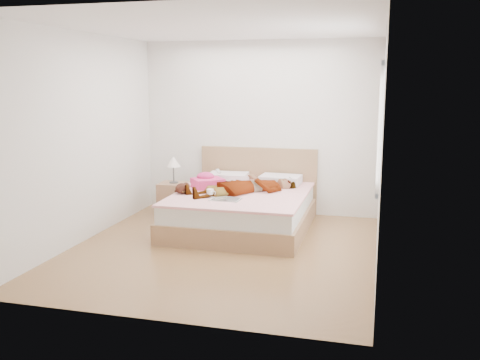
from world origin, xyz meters
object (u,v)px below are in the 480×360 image
Objects in this scene: magazine at (225,199)px; coffee_mug at (210,193)px; woman at (245,184)px; towel at (207,181)px; plush_toy at (182,188)px; phone at (218,171)px; bed at (243,208)px; nightstand at (174,197)px.

magazine is 0.26m from coffee_mug.
woman is at bearing 77.85° from magazine.
plush_toy is at bearing -113.27° from towel.
coffee_mug is at bearing -120.27° from phone.
magazine is (-0.12, -0.55, -0.10)m from woman.
coffee_mug is (-0.32, -0.47, 0.29)m from bed.
towel is at bearing 168.04° from bed.
towel is 0.50m from plush_toy.
woman is 0.57m from coffee_mug.
nightstand reaches higher than magazine.
woman reaches higher than towel.
phone is at bearing 70.78° from towel.
plush_toy is (-0.76, -0.34, 0.31)m from bed.
phone is 0.74× the size of coffee_mug.
towel is (-0.59, 0.14, -0.02)m from woman.
magazine is 1.38m from nightstand.
bed is at bearing -11.96° from towel.
phone is at bearing 141.56° from bed.
magazine is (0.38, -0.95, -0.19)m from phone.
woman is 0.78× the size of bed.
phone is at bearing 99.92° from coffee_mug.
towel is 1.94× the size of plush_toy.
magazine is at bearing -108.27° from phone.
magazine is at bearing -98.89° from bed.
plush_toy is 0.79m from nightstand.
plush_toy reaches higher than magazine.
nightstand reaches higher than woman.
towel reaches higher than magazine.
woman is at bearing 21.95° from plush_toy.
phone is 0.87m from coffee_mug.
bed is (0.47, -0.37, -0.43)m from phone.
nightstand is (-1.14, 0.29, 0.03)m from bed.
nightstand is at bearing 163.20° from towel.
nightstand is at bearing 146.80° from phone.
woman is 0.61m from towel.
magazine is 1.43× the size of plush_toy.
magazine is 0.43× the size of nightstand.
magazine is (0.47, -0.69, -0.08)m from towel.
phone is at bearing 68.15° from plush_toy.
plush_toy is (-0.79, -0.32, -0.04)m from woman.
nightstand reaches higher than coffee_mug.
towel is at bearing -149.40° from phone.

